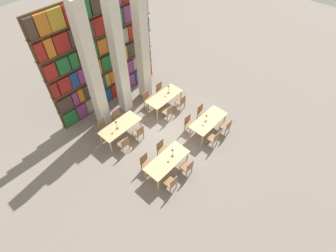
{
  "coord_description": "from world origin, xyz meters",
  "views": [
    {
      "loc": [
        -5.98,
        -5.55,
        9.49
      ],
      "look_at": [
        0.0,
        -0.14,
        0.69
      ],
      "focal_mm": 28.0,
      "sensor_mm": 36.0,
      "label": 1
    }
  ],
  "objects_px": {
    "chair_1": "(146,162)",
    "chair_5": "(189,123)",
    "chair_0": "(171,183)",
    "desk_lamp_0": "(172,151)",
    "reading_table_1": "(208,121)",
    "chair_9": "(103,128)",
    "chair_8": "(124,144)",
    "chair_4": "(214,138)",
    "chair_12": "(168,112)",
    "pillar_left": "(92,72)",
    "desk_lamp_1": "(206,117)",
    "desk_lamp_3": "(169,88)",
    "desk_lamp_2": "(116,124)",
    "chair_7": "(202,112)",
    "chair_2": "(188,167)",
    "chair_14": "(181,102)",
    "chair_11": "(118,117)",
    "pillar_right": "(142,45)",
    "reading_table_2": "(120,127)",
    "chair_15": "(161,90)",
    "reading_table_3": "(164,97)",
    "reading_table_0": "(167,161)",
    "chair_3": "(162,148)",
    "chair_6": "(226,126)",
    "chair_10": "(139,132)",
    "chair_13": "(148,99)",
    "pillar_center": "(118,58)"
  },
  "relations": [
    {
      "from": "pillar_left",
      "to": "chair_6",
      "type": "bearing_deg",
      "value": -55.16
    },
    {
      "from": "chair_5",
      "to": "chair_10",
      "type": "distance_m",
      "value": 2.41
    },
    {
      "from": "reading_table_0",
      "to": "reading_table_2",
      "type": "relative_size",
      "value": 1.0
    },
    {
      "from": "chair_5",
      "to": "chair_14",
      "type": "relative_size",
      "value": 1.0
    },
    {
      "from": "chair_9",
      "to": "chair_1",
      "type": "bearing_deg",
      "value": 89.15
    },
    {
      "from": "chair_4",
      "to": "chair_11",
      "type": "height_order",
      "value": "same"
    },
    {
      "from": "pillar_right",
      "to": "chair_3",
      "type": "height_order",
      "value": "pillar_right"
    },
    {
      "from": "chair_3",
      "to": "chair_11",
      "type": "height_order",
      "value": "same"
    },
    {
      "from": "chair_11",
      "to": "pillar_right",
      "type": "bearing_deg",
      "value": -164.69
    },
    {
      "from": "chair_1",
      "to": "chair_5",
      "type": "height_order",
      "value": "same"
    },
    {
      "from": "pillar_right",
      "to": "desk_lamp_3",
      "type": "height_order",
      "value": "pillar_right"
    },
    {
      "from": "chair_8",
      "to": "chair_7",
      "type": "bearing_deg",
      "value": -19.0
    },
    {
      "from": "desk_lamp_2",
      "to": "desk_lamp_0",
      "type": "bearing_deg",
      "value": -79.63
    },
    {
      "from": "pillar_left",
      "to": "reading_table_0",
      "type": "xyz_separation_m",
      "value": [
        -0.03,
        -4.24,
        -2.32
      ]
    },
    {
      "from": "chair_0",
      "to": "chair_10",
      "type": "xyz_separation_m",
      "value": [
        0.95,
        2.85,
        0.0
      ]
    },
    {
      "from": "reading_table_1",
      "to": "chair_6",
      "type": "xyz_separation_m",
      "value": [
        0.46,
        -0.71,
        -0.2
      ]
    },
    {
      "from": "chair_0",
      "to": "desk_lamp_0",
      "type": "distance_m",
      "value": 1.22
    },
    {
      "from": "chair_4",
      "to": "chair_6",
      "type": "bearing_deg",
      "value": 0.0
    },
    {
      "from": "chair_7",
      "to": "chair_9",
      "type": "height_order",
      "value": "same"
    },
    {
      "from": "pillar_left",
      "to": "desk_lamp_1",
      "type": "xyz_separation_m",
      "value": [
        2.75,
        -4.1,
        -1.95
      ]
    },
    {
      "from": "chair_4",
      "to": "chair_12",
      "type": "bearing_deg",
      "value": 92.57
    },
    {
      "from": "chair_11",
      "to": "chair_14",
      "type": "bearing_deg",
      "value": 151.98
    },
    {
      "from": "chair_10",
      "to": "chair_14",
      "type": "xyz_separation_m",
      "value": [
        2.86,
        -0.1,
        0.0
      ]
    },
    {
      "from": "chair_4",
      "to": "chair_7",
      "type": "xyz_separation_m",
      "value": [
        0.98,
        1.42,
        0.0
      ]
    },
    {
      "from": "chair_5",
      "to": "desk_lamp_2",
      "type": "relative_size",
      "value": 1.81
    },
    {
      "from": "chair_1",
      "to": "chair_8",
      "type": "relative_size",
      "value": 1.0
    },
    {
      "from": "desk_lamp_0",
      "to": "chair_5",
      "type": "distance_m",
      "value": 2.37
    },
    {
      "from": "reading_table_2",
      "to": "chair_15",
      "type": "height_order",
      "value": "chair_15"
    },
    {
      "from": "chair_0",
      "to": "chair_13",
      "type": "distance_m",
      "value": 5.04
    },
    {
      "from": "chair_8",
      "to": "chair_14",
      "type": "distance_m",
      "value": 3.77
    },
    {
      "from": "chair_15",
      "to": "desk_lamp_1",
      "type": "bearing_deg",
      "value": 81.46
    },
    {
      "from": "chair_7",
      "to": "chair_12",
      "type": "bearing_deg",
      "value": -48.3
    },
    {
      "from": "chair_5",
      "to": "reading_table_1",
      "type": "bearing_deg",
      "value": 126.64
    },
    {
      "from": "pillar_right",
      "to": "reading_table_2",
      "type": "distance_m",
      "value": 3.98
    },
    {
      "from": "reading_table_3",
      "to": "reading_table_0",
      "type": "bearing_deg",
      "value": -135.75
    },
    {
      "from": "pillar_center",
      "to": "chair_10",
      "type": "relative_size",
      "value": 6.81
    },
    {
      "from": "chair_0",
      "to": "chair_2",
      "type": "distance_m",
      "value": 0.99
    },
    {
      "from": "desk_lamp_1",
      "to": "desk_lamp_3",
      "type": "distance_m",
      "value": 2.64
    },
    {
      "from": "chair_7",
      "to": "chair_15",
      "type": "xyz_separation_m",
      "value": [
        -0.13,
        2.66,
        0.0
      ]
    },
    {
      "from": "reading_table_1",
      "to": "chair_9",
      "type": "height_order",
      "value": "chair_9"
    },
    {
      "from": "chair_4",
      "to": "chair_6",
      "type": "relative_size",
      "value": 1.0
    },
    {
      "from": "pillar_left",
      "to": "chair_0",
      "type": "bearing_deg",
      "value": -96.41
    },
    {
      "from": "pillar_right",
      "to": "chair_14",
      "type": "xyz_separation_m",
      "value": [
        0.39,
        -2.2,
        -2.52
      ]
    },
    {
      "from": "chair_15",
      "to": "chair_14",
      "type": "bearing_deg",
      "value": 90.0
    },
    {
      "from": "chair_4",
      "to": "desk_lamp_2",
      "type": "xyz_separation_m",
      "value": [
        -2.66,
        3.43,
        0.62
      ]
    },
    {
      "from": "pillar_left",
      "to": "reading_table_1",
      "type": "distance_m",
      "value": 5.58
    },
    {
      "from": "chair_3",
      "to": "desk_lamp_2",
      "type": "height_order",
      "value": "desk_lamp_2"
    },
    {
      "from": "pillar_right",
      "to": "reading_table_0",
      "type": "distance_m",
      "value": 5.63
    },
    {
      "from": "chair_2",
      "to": "desk_lamp_2",
      "type": "distance_m",
      "value": 3.64
    },
    {
      "from": "pillar_right",
      "to": "chair_5",
      "type": "height_order",
      "value": "pillar_right"
    }
  ]
}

